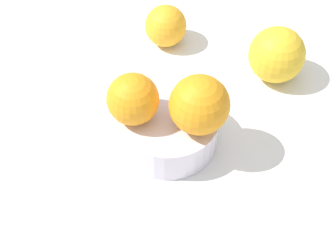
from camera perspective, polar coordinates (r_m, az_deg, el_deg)
ground_plane at (r=69.36cm, az=0.00°, el=-2.10°), size 110.00×110.00×2.00cm
fruit_bowl at (r=66.75cm, az=0.00°, el=-0.34°), size 13.47×13.47×4.93cm
orange_in_bowl_0 at (r=61.08cm, az=3.60°, el=2.42°), size 7.59×7.59×7.59cm
orange_in_bowl_1 at (r=62.39cm, az=-4.03°, el=3.07°), size 6.67×6.67×6.67cm
orange_loose_0 at (r=80.65cm, az=-0.25°, el=11.35°), size 6.64×6.64×6.64cm
orange_loose_1 at (r=75.87cm, az=12.30°, el=7.94°), size 8.39×8.39×8.39cm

